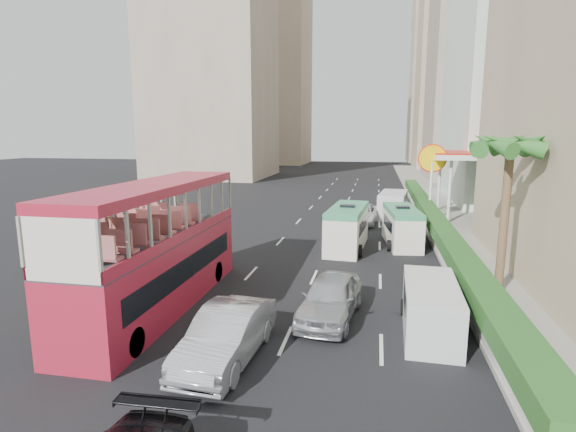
% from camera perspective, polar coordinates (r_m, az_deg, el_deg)
% --- Properties ---
extents(ground_plane, '(200.00, 200.00, 0.00)m').
position_cam_1_polar(ground_plane, '(17.59, 2.33, -12.83)').
color(ground_plane, black).
rests_on(ground_plane, ground).
extents(double_decker_bus, '(2.50, 11.00, 5.06)m').
position_cam_1_polar(double_decker_bus, '(18.61, -16.23, -3.72)').
color(double_decker_bus, '#A91B31').
rests_on(double_decker_bus, ground).
extents(car_silver_lane_a, '(2.07, 5.09, 1.64)m').
position_cam_1_polar(car_silver_lane_a, '(14.81, -7.70, -17.61)').
color(car_silver_lane_a, '#B2B4B9').
rests_on(car_silver_lane_a, ground).
extents(car_silver_lane_b, '(2.46, 5.00, 1.64)m').
position_cam_1_polar(car_silver_lane_b, '(17.67, 5.35, -12.77)').
color(car_silver_lane_b, '#B2B4B9').
rests_on(car_silver_lane_b, ground).
extents(van_asset, '(3.07, 5.59, 1.48)m').
position_cam_1_polar(van_asset, '(35.91, 9.23, -0.89)').
color(van_asset, silver).
rests_on(van_asset, ground).
extents(minibus_near, '(2.41, 5.95, 2.57)m').
position_cam_1_polar(minibus_near, '(27.67, 7.52, -1.48)').
color(minibus_near, silver).
rests_on(minibus_near, ground).
extents(minibus_far, '(2.38, 5.46, 2.34)m').
position_cam_1_polar(minibus_far, '(29.25, 14.25, -1.30)').
color(minibus_far, silver).
rests_on(minibus_far, ground).
extents(panel_van_near, '(1.94, 4.53, 1.79)m').
position_cam_1_polar(panel_van_near, '(16.84, 17.66, -11.13)').
color(panel_van_near, silver).
rests_on(panel_van_near, ground).
extents(panel_van_far, '(2.69, 5.39, 2.07)m').
position_cam_1_polar(panel_van_far, '(39.08, 13.17, 1.42)').
color(panel_van_far, silver).
rests_on(panel_van_far, ground).
extents(sidewalk, '(6.00, 120.00, 0.18)m').
position_cam_1_polar(sidewalk, '(42.07, 19.97, 0.39)').
color(sidewalk, '#99968C').
rests_on(sidewalk, ground).
extents(kerb_wall, '(0.30, 44.00, 1.00)m').
position_cam_1_polar(kerb_wall, '(30.86, 17.92, -1.82)').
color(kerb_wall, silver).
rests_on(kerb_wall, sidewalk).
extents(hedge, '(1.10, 44.00, 0.70)m').
position_cam_1_polar(hedge, '(30.70, 18.01, -0.27)').
color(hedge, '#2D6626').
rests_on(hedge, kerb_wall).
extents(palm_tree, '(0.36, 0.36, 6.40)m').
position_cam_1_polar(palm_tree, '(20.99, 25.76, -0.40)').
color(palm_tree, brown).
rests_on(palm_tree, sidewalk).
extents(shell_station, '(6.50, 8.00, 5.50)m').
position_cam_1_polar(shell_station, '(39.93, 22.05, 3.61)').
color(shell_station, silver).
rests_on(shell_station, ground).
extents(tower_mid, '(16.00, 16.00, 50.00)m').
position_cam_1_polar(tower_mid, '(77.73, 24.42, 22.94)').
color(tower_mid, tan).
rests_on(tower_mid, ground).
extents(tower_far_a, '(14.00, 14.00, 44.00)m').
position_cam_1_polar(tower_far_a, '(100.20, 20.48, 18.40)').
color(tower_far_a, tan).
rests_on(tower_far_a, ground).
extents(tower_far_b, '(14.00, 14.00, 40.00)m').
position_cam_1_polar(tower_far_b, '(121.57, 18.73, 16.01)').
color(tower_far_b, tan).
rests_on(tower_far_b, ground).
extents(tower_left_a, '(18.00, 18.00, 52.00)m').
position_cam_1_polar(tower_left_a, '(78.12, -9.87, 24.36)').
color(tower_left_a, tan).
rests_on(tower_left_a, ground).
extents(tower_left_b, '(16.00, 16.00, 46.00)m').
position_cam_1_polar(tower_left_b, '(109.95, -1.90, 18.77)').
color(tower_left_b, tan).
rests_on(tower_left_b, ground).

